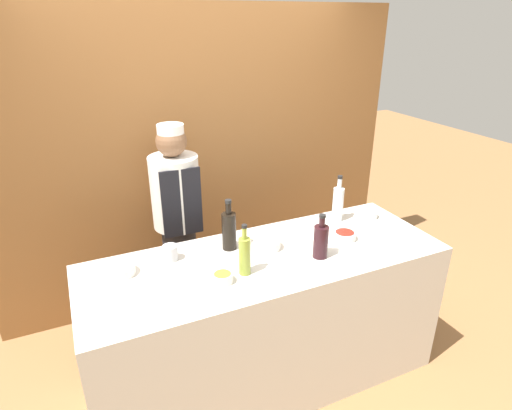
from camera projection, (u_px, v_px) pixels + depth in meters
ground_plane at (265, 375)px, 2.98m from camera, size 14.00×14.00×0.00m
cabinet_wall at (202, 161)px, 3.53m from camera, size 3.39×0.18×2.40m
counter at (266, 320)px, 2.79m from camera, size 2.23×0.79×0.96m
sauce_bowl_orange at (369, 214)px, 3.10m from camera, size 0.13×0.13×0.05m
sauce_bowl_white at (267, 243)px, 2.68m from camera, size 0.17×0.17×0.06m
sauce_bowl_red at (345, 235)px, 2.79m from camera, size 0.15×0.15×0.05m
sauce_bowl_yellow at (223, 277)px, 2.34m from camera, size 0.12×0.12×0.05m
sauce_bowl_green at (120, 269)px, 2.41m from camera, size 0.16×0.16×0.06m
cutting_board at (162, 293)px, 2.24m from camera, size 0.38×0.20×0.02m
bottle_wine at (321, 241)px, 2.55m from camera, size 0.09×0.09×0.28m
bottle_clear at (338, 203)px, 3.01m from camera, size 0.08×0.08×0.34m
bottle_oil at (245, 255)px, 2.38m from camera, size 0.07×0.07×0.31m
bottle_soy at (229, 230)px, 2.64m from camera, size 0.09×0.09×0.33m
cup_steel at (170, 253)px, 2.55m from camera, size 0.09×0.09×0.09m
chef_center at (178, 224)px, 3.17m from camera, size 0.35×0.35×1.63m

